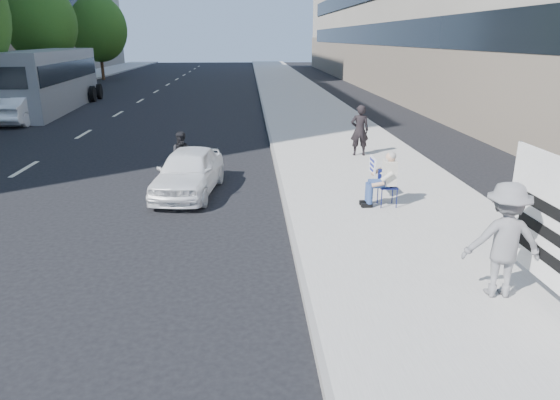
{
  "coord_description": "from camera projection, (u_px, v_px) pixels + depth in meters",
  "views": [
    {
      "loc": [
        0.61,
        -7.75,
        3.95
      ],
      "look_at": [
        1.17,
        1.22,
        1.02
      ],
      "focal_mm": 32.0,
      "sensor_mm": 36.0,
      "label": 1
    }
  ],
  "objects": [
    {
      "name": "ground",
      "position": [
        216.0,
        280.0,
        8.55
      ],
      "size": [
        160.0,
        160.0,
        0.0
      ],
      "primitive_type": "plane",
      "color": "black",
      "rests_on": "ground"
    },
    {
      "name": "near_sidewalk",
      "position": [
        309.0,
        111.0,
        27.74
      ],
      "size": [
        5.0,
        120.0,
        0.15
      ],
      "primitive_type": "cube",
      "color": "#9C9892",
      "rests_on": "ground"
    },
    {
      "name": "tree_far_d",
      "position": [
        41.0,
        24.0,
        34.68
      ],
      "size": [
        4.8,
        4.8,
        7.65
      ],
      "color": "#382616",
      "rests_on": "ground"
    },
    {
      "name": "tree_far_e",
      "position": [
        98.0,
        29.0,
        48.0
      ],
      "size": [
        5.4,
        5.4,
        7.89
      ],
      "color": "#382616",
      "rests_on": "ground"
    },
    {
      "name": "seated_protester",
      "position": [
        383.0,
        176.0,
        11.66
      ],
      "size": [
        0.83,
        1.12,
        1.31
      ],
      "color": "navy",
      "rests_on": "near_sidewalk"
    },
    {
      "name": "jogger",
      "position": [
        504.0,
        240.0,
        7.5
      ],
      "size": [
        1.22,
        0.78,
        1.8
      ],
      "primitive_type": "imported",
      "rotation": [
        0.0,
        0.0,
        3.05
      ],
      "color": "slate",
      "rests_on": "near_sidewalk"
    },
    {
      "name": "pedestrian_woman",
      "position": [
        360.0,
        130.0,
        16.7
      ],
      "size": [
        0.65,
        0.45,
        1.7
      ],
      "primitive_type": "imported",
      "rotation": [
        0.0,
        0.0,
        3.07
      ],
      "color": "black",
      "rests_on": "near_sidewalk"
    },
    {
      "name": "white_sedan_near",
      "position": [
        189.0,
        171.0,
        13.12
      ],
      "size": [
        1.89,
        3.7,
        1.21
      ],
      "primitive_type": "imported",
      "rotation": [
        0.0,
        0.0,
        -0.13
      ],
      "color": "white",
      "rests_on": "ground"
    },
    {
      "name": "white_sedan_mid",
      "position": [
        23.0,
        108.0,
        24.21
      ],
      "size": [
        1.71,
        4.38,
        1.42
      ],
      "primitive_type": "imported",
      "rotation": [
        0.0,
        0.0,
        3.09
      ],
      "color": "white",
      "rests_on": "ground"
    },
    {
      "name": "motorcycle",
      "position": [
        183.0,
        159.0,
        14.37
      ],
      "size": [
        0.75,
        2.05,
        1.42
      ],
      "rotation": [
        0.0,
        0.0,
        0.11
      ],
      "color": "black",
      "rests_on": "ground"
    },
    {
      "name": "bus",
      "position": [
        50.0,
        80.0,
        28.49
      ],
      "size": [
        3.38,
        12.2,
        3.3
      ],
      "rotation": [
        0.0,
        0.0,
        0.07
      ],
      "color": "slate",
      "rests_on": "ground"
    }
  ]
}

